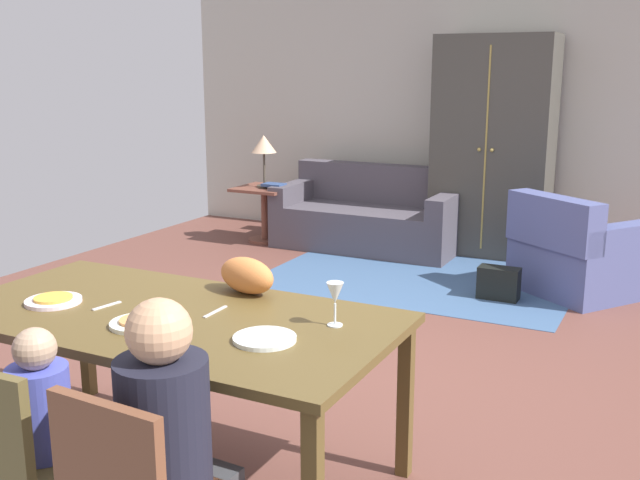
% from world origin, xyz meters
% --- Properties ---
extents(ground_plane, '(7.19, 6.13, 0.02)m').
position_xyz_m(ground_plane, '(0.00, 0.46, -0.01)').
color(ground_plane, brown).
extents(back_wall, '(7.19, 0.10, 2.70)m').
position_xyz_m(back_wall, '(0.00, 3.58, 1.35)').
color(back_wall, beige).
rests_on(back_wall, ground_plane).
extents(dining_table, '(2.00, 1.02, 0.76)m').
position_xyz_m(dining_table, '(-0.23, -1.52, 0.70)').
color(dining_table, brown).
rests_on(dining_table, ground_plane).
extents(plate_near_man, '(0.25, 0.25, 0.02)m').
position_xyz_m(plate_near_man, '(-0.78, -1.64, 0.77)').
color(plate_near_man, silver).
rests_on(plate_near_man, dining_table).
extents(pizza_near_man, '(0.17, 0.17, 0.01)m').
position_xyz_m(pizza_near_man, '(-0.78, -1.64, 0.78)').
color(pizza_near_man, gold).
rests_on(pizza_near_man, plate_near_man).
extents(plate_near_child, '(0.25, 0.25, 0.02)m').
position_xyz_m(plate_near_child, '(-0.23, -1.70, 0.77)').
color(plate_near_child, white).
rests_on(plate_near_child, dining_table).
extents(pizza_near_child, '(0.17, 0.17, 0.01)m').
position_xyz_m(pizza_near_child, '(-0.23, -1.70, 0.78)').
color(pizza_near_child, '#DF924F').
rests_on(pizza_near_child, plate_near_child).
extents(plate_near_woman, '(0.25, 0.25, 0.02)m').
position_xyz_m(plate_near_woman, '(0.32, -1.62, 0.77)').
color(plate_near_woman, white).
rests_on(plate_near_woman, dining_table).
extents(wine_glass, '(0.07, 0.07, 0.19)m').
position_xyz_m(wine_glass, '(0.49, -1.34, 0.89)').
color(wine_glass, silver).
rests_on(wine_glass, dining_table).
extents(fork, '(0.04, 0.15, 0.01)m').
position_xyz_m(fork, '(-0.53, -1.57, 0.76)').
color(fork, silver).
rests_on(fork, dining_table).
extents(knife, '(0.02, 0.17, 0.01)m').
position_xyz_m(knife, '(-0.05, -1.42, 0.76)').
color(knife, silver).
rests_on(knife, dining_table).
extents(dining_chair_child, '(0.43, 0.43, 0.87)m').
position_xyz_m(dining_chair_child, '(-0.22, -2.39, 0.49)').
color(dining_chair_child, brown).
rests_on(dining_chair_child, ground_plane).
extents(person_child, '(0.22, 0.29, 0.92)m').
position_xyz_m(person_child, '(-0.23, -2.22, 0.43)').
color(person_child, '#333949').
rests_on(person_child, ground_plane).
extents(person_woman, '(0.30, 0.41, 1.11)m').
position_xyz_m(person_woman, '(0.32, -2.22, 0.51)').
color(person_woman, '#3C3E42').
rests_on(person_woman, ground_plane).
extents(cat, '(0.35, 0.24, 0.17)m').
position_xyz_m(cat, '(-0.08, -1.11, 0.84)').
color(cat, '#D1793C').
rests_on(cat, dining_table).
extents(area_rug, '(2.60, 1.80, 0.01)m').
position_xyz_m(area_rug, '(-0.29, 2.02, 0.00)').
color(area_rug, '#3B597F').
rests_on(area_rug, ground_plane).
extents(couch, '(1.84, 0.86, 0.82)m').
position_xyz_m(couch, '(-1.14, 2.88, 0.30)').
color(couch, '#4C464F').
rests_on(couch, ground_plane).
extents(armchair, '(1.19, 1.19, 0.82)m').
position_xyz_m(armchair, '(0.98, 2.18, 0.32)').
color(armchair, '#4C5487').
rests_on(armchair, ground_plane).
extents(armoire, '(1.10, 0.59, 2.10)m').
position_xyz_m(armoire, '(0.01, 3.19, 1.05)').
color(armoire, '#45423B').
rests_on(armoire, ground_plane).
extents(side_table, '(0.56, 0.56, 0.58)m').
position_xyz_m(side_table, '(-2.22, 2.62, 0.38)').
color(side_table, brown).
rests_on(side_table, ground_plane).
extents(table_lamp, '(0.26, 0.26, 0.54)m').
position_xyz_m(table_lamp, '(-2.22, 2.62, 1.01)').
color(table_lamp, '#453E32').
rests_on(table_lamp, side_table).
extents(book_lower, '(0.22, 0.16, 0.03)m').
position_xyz_m(book_lower, '(-2.06, 2.66, 0.59)').
color(book_lower, brown).
rests_on(book_lower, side_table).
extents(book_upper, '(0.22, 0.16, 0.03)m').
position_xyz_m(book_upper, '(-2.08, 2.56, 0.62)').
color(book_upper, '#314A7E').
rests_on(book_upper, book_lower).
extents(handbag, '(0.32, 0.16, 0.26)m').
position_xyz_m(handbag, '(0.47, 1.72, 0.13)').
color(handbag, black).
rests_on(handbag, ground_plane).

